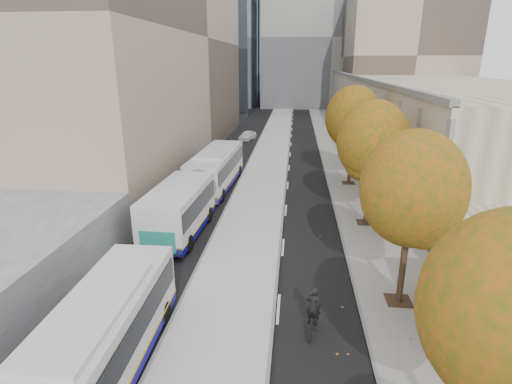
# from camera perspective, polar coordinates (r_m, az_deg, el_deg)

# --- Properties ---
(bus_platform) EXTENTS (4.25, 150.00, 0.15)m
(bus_platform) POSITION_cam_1_polar(r_m,az_deg,el_deg) (39.15, 1.44, 3.30)
(bus_platform) COLOR #BDBDBD
(bus_platform) RESTS_ON ground
(sidewalk) EXTENTS (4.75, 150.00, 0.08)m
(sidewalk) POSITION_cam_1_polar(r_m,az_deg,el_deg) (39.42, 13.13, 2.87)
(sidewalk) COLOR gray
(sidewalk) RESTS_ON ground
(building_tan) EXTENTS (18.00, 92.00, 8.00)m
(building_tan) POSITION_cam_1_polar(r_m,az_deg,el_deg) (69.06, 19.99, 12.02)
(building_tan) COLOR gray
(building_tan) RESTS_ON ground
(building_midrise) EXTENTS (24.00, 46.00, 25.00)m
(building_midrise) POSITION_cam_1_polar(r_m,az_deg,el_deg) (48.72, -21.72, 19.77)
(building_midrise) COLOR gray
(building_midrise) RESTS_ON ground
(building_far_block) EXTENTS (30.00, 18.00, 30.00)m
(building_far_block) POSITION_cam_1_polar(r_m,az_deg,el_deg) (99.12, 10.41, 20.71)
(building_far_block) COLOR gray
(building_far_block) RESTS_ON ground
(bus_shelter) EXTENTS (1.90, 4.40, 2.53)m
(bus_shelter) POSITION_cam_1_polar(r_m,az_deg,el_deg) (17.25, 28.88, -11.67)
(bus_shelter) COLOR #383A3F
(bus_shelter) RESTS_ON sidewalk
(tree_c) EXTENTS (4.20, 4.20, 7.28)m
(tree_c) POSITION_cam_1_polar(r_m,az_deg,el_deg) (17.15, 21.48, 0.39)
(tree_c) COLOR black
(tree_c) RESTS_ON sidewalk
(tree_d) EXTENTS (4.40, 4.40, 7.60)m
(tree_d) POSITION_cam_1_polar(r_m,az_deg,el_deg) (25.62, 16.35, 6.98)
(tree_d) COLOR black
(tree_d) RESTS_ON sidewalk
(tree_e) EXTENTS (4.60, 4.60, 7.92)m
(tree_e) POSITION_cam_1_polar(r_m,az_deg,el_deg) (34.36, 13.74, 10.25)
(tree_e) COLOR black
(tree_e) RESTS_ON sidewalk
(bus_far) EXTENTS (3.43, 18.44, 3.06)m
(bus_far) POSITION_cam_1_polar(r_m,az_deg,el_deg) (29.50, -7.54, 1.37)
(bus_far) COLOR silver
(bus_far) RESTS_ON ground
(cyclist) EXTENTS (0.78, 1.66, 2.05)m
(cyclist) POSITION_cam_1_polar(r_m,az_deg,el_deg) (16.24, 8.11, -17.24)
(cyclist) COLOR black
(cyclist) RESTS_ON ground
(distant_car) EXTENTS (2.41, 3.94, 1.25)m
(distant_car) POSITION_cam_1_polar(r_m,az_deg,el_deg) (54.20, -1.26, 8.08)
(distant_car) COLOR silver
(distant_car) RESTS_ON ground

